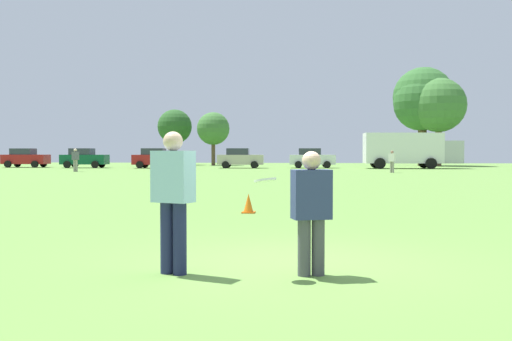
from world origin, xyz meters
name	(u,v)px	position (x,y,z in m)	size (l,w,h in m)	color
ground_plane	(292,264)	(0.00, 0.00, 0.00)	(142.34, 142.34, 0.00)	#608C3D
player_thrower	(173,194)	(-1.44, -0.79, 1.00)	(0.55, 0.43, 1.77)	#1E234C
player_defender	(311,206)	(0.26, -0.70, 0.85)	(0.52, 0.39, 1.52)	#4C4C51
frisbee	(265,180)	(-0.29, -0.87, 1.18)	(0.27, 0.27, 0.09)	white
traffic_cone	(248,204)	(-1.37, 6.55, 0.23)	(0.32, 0.32, 0.48)	#D8590C
parked_car_near_left	(25,158)	(-27.71, 46.26, 0.92)	(4.29, 2.38, 1.82)	maroon
parked_car_mid_left	(84,158)	(-21.44, 45.29, 0.92)	(4.29, 2.38, 1.82)	#0C4C2D
parked_car_center	(156,158)	(-14.50, 45.00, 0.92)	(4.29, 2.38, 1.82)	maroon
parked_car_mid_right	(240,158)	(-6.84, 46.00, 0.92)	(4.29, 2.38, 1.82)	#B7AD99
parked_car_near_right	(312,158)	(-0.30, 47.08, 0.92)	(4.29, 2.38, 1.82)	silver
box_truck	(410,149)	(8.46, 46.21, 1.75)	(8.61, 3.29, 3.18)	white
bystander_far_jogger	(75,159)	(-17.99, 35.18, 0.99)	(0.52, 0.35, 1.75)	gray
bystander_field_marshal	(392,160)	(5.59, 35.31, 0.90)	(0.50, 0.46, 1.59)	gray
tree_west_maple	(175,127)	(-15.95, 58.10, 4.34)	(3.89, 3.89, 6.32)	brown
tree_center_elm	(213,129)	(-11.22, 56.51, 4.03)	(3.61, 3.61, 5.86)	brown
tree_east_birch	(422,103)	(11.30, 57.16, 6.71)	(6.01, 6.01, 9.76)	brown
tree_east_oak	(423,98)	(11.59, 57.73, 7.31)	(6.54, 6.54, 10.63)	brown
tree_far_east_pine	(439,105)	(12.85, 55.88, 6.36)	(5.69, 5.69, 9.24)	brown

